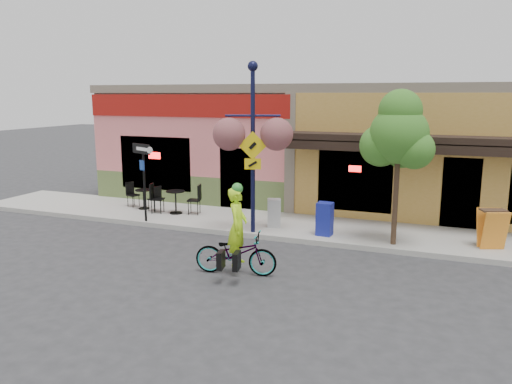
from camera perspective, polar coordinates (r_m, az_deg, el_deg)
ground at (r=13.82m, az=3.52°, el=-6.40°), size 90.00×90.00×0.00m
sidewalk at (r=15.64m, az=5.77°, el=-4.06°), size 24.00×3.00×0.15m
curb at (r=14.30m, az=4.20°, el=-5.49°), size 24.00×0.12×0.15m
building at (r=20.55m, az=10.02°, el=5.63°), size 18.20×8.20×4.50m
bicycle at (r=11.73m, az=-2.33°, el=-7.00°), size 2.02×0.99×1.02m
cyclist_rider at (r=11.59m, az=-2.11°, el=-5.14°), size 0.54×0.73×1.82m
lamp_post at (r=14.35m, az=-0.36°, el=4.96°), size 1.69×1.12×4.93m
one_way_sign at (r=16.19m, az=-12.63°, el=1.02°), size 0.96×0.57×2.49m
cafe_set_left at (r=18.10m, az=-12.74°, el=-0.48°), size 1.66×1.15×0.91m
cafe_set_right at (r=17.17m, az=-9.17°, el=-0.76°), size 1.86×1.24×1.03m
newspaper_box_blue at (r=14.49m, az=7.86°, el=-3.06°), size 0.46×0.41×0.96m
newspaper_box_grey at (r=15.30m, az=2.07°, el=-2.40°), size 0.50×0.48×0.86m
street_tree at (r=13.71m, az=15.84°, el=2.70°), size 1.74×1.74×4.19m
sandwich_board at (r=14.36m, az=25.68°, el=-4.02°), size 0.76×0.66×1.05m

